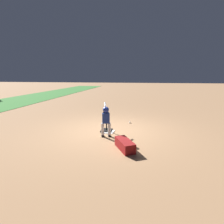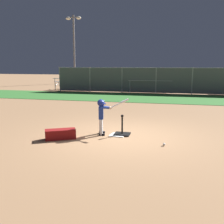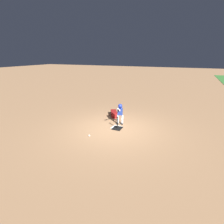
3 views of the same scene
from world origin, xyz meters
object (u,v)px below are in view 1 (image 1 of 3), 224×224
at_px(baseball, 130,122).
at_px(equipment_bag, 125,145).
at_px(batting_tee, 107,129).
at_px(batter_child, 106,118).

distance_m(baseball, equipment_bag, 2.86).
relative_size(batting_tee, batter_child, 0.55).
distance_m(batting_tee, equipment_bag, 1.81).
height_order(batter_child, baseball, batter_child).
height_order(batting_tee, baseball, batting_tee).
height_order(baseball, equipment_bag, equipment_bag).
height_order(batting_tee, equipment_bag, batting_tee).
height_order(batting_tee, batter_child, batter_child).
height_order(batter_child, equipment_bag, batter_child).
bearing_deg(batting_tee, equipment_bag, -151.70).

